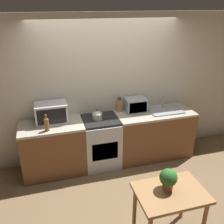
{
  "coord_description": "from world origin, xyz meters",
  "views": [
    {
      "loc": [
        -1.06,
        -3.15,
        2.75
      ],
      "look_at": [
        -0.01,
        0.52,
        1.05
      ],
      "focal_mm": 40.0,
      "sensor_mm": 36.0,
      "label": 1
    }
  ],
  "objects_px": {
    "bottle": "(47,124)",
    "dining_table": "(170,199)",
    "stove_range": "(101,142)",
    "microwave": "(51,113)",
    "kettle": "(97,115)",
    "toaster_oven": "(136,105)"
  },
  "relations": [
    {
      "from": "kettle",
      "to": "stove_range",
      "type": "bearing_deg",
      "value": -6.83
    },
    {
      "from": "stove_range",
      "to": "dining_table",
      "type": "xyz_separation_m",
      "value": [
        0.42,
        -1.77,
        0.16
      ]
    },
    {
      "from": "stove_range",
      "to": "toaster_oven",
      "type": "height_order",
      "value": "toaster_oven"
    },
    {
      "from": "kettle",
      "to": "toaster_oven",
      "type": "relative_size",
      "value": 0.49
    },
    {
      "from": "toaster_oven",
      "to": "kettle",
      "type": "bearing_deg",
      "value": -169.31
    },
    {
      "from": "bottle",
      "to": "dining_table",
      "type": "bearing_deg",
      "value": -50.4
    },
    {
      "from": "kettle",
      "to": "bottle",
      "type": "height_order",
      "value": "bottle"
    },
    {
      "from": "bottle",
      "to": "stove_range",
      "type": "bearing_deg",
      "value": 11.57
    },
    {
      "from": "microwave",
      "to": "dining_table",
      "type": "xyz_separation_m",
      "value": [
        1.22,
        -1.89,
        -0.46
      ]
    },
    {
      "from": "toaster_oven",
      "to": "dining_table",
      "type": "relative_size",
      "value": 0.46
    },
    {
      "from": "stove_range",
      "to": "bottle",
      "type": "distance_m",
      "value": 1.07
    },
    {
      "from": "stove_range",
      "to": "microwave",
      "type": "height_order",
      "value": "microwave"
    },
    {
      "from": "toaster_oven",
      "to": "dining_table",
      "type": "xyz_separation_m",
      "value": [
        -0.28,
        -1.91,
        -0.42
      ]
    },
    {
      "from": "kettle",
      "to": "dining_table",
      "type": "height_order",
      "value": "kettle"
    },
    {
      "from": "toaster_oven",
      "to": "dining_table",
      "type": "height_order",
      "value": "toaster_oven"
    },
    {
      "from": "bottle",
      "to": "kettle",
      "type": "bearing_deg",
      "value": 12.67
    },
    {
      "from": "stove_range",
      "to": "bottle",
      "type": "bearing_deg",
      "value": -168.43
    },
    {
      "from": "dining_table",
      "to": "stove_range",
      "type": "bearing_deg",
      "value": 103.22
    },
    {
      "from": "kettle",
      "to": "toaster_oven",
      "type": "xyz_separation_m",
      "value": [
        0.75,
        0.14,
        0.05
      ]
    },
    {
      "from": "kettle",
      "to": "microwave",
      "type": "bearing_deg",
      "value": 171.46
    },
    {
      "from": "microwave",
      "to": "bottle",
      "type": "relative_size",
      "value": 1.89
    },
    {
      "from": "kettle",
      "to": "bottle",
      "type": "relative_size",
      "value": 0.66
    }
  ]
}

